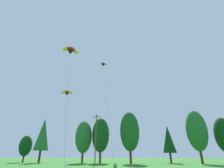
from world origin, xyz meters
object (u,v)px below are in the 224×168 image
Objects in this scene: kite_flyer_mid at (115,168)px; parafoil_kite_high_orange at (67,93)px; kite_flyer_near at (66,167)px; utility_pole at (96,138)px; parafoil_kite_mid_blue_white at (103,65)px; parafoil_kite_far_red_yellow at (71,51)px.

parafoil_kite_high_orange reaches higher than kite_flyer_mid.
kite_flyer_near is 6.86m from kite_flyer_mid.
utility_pole is at bearing 19.22° from parafoil_kite_high_orange.
kite_flyer_near is at bearing -91.34° from utility_pole.
parafoil_kite_far_red_yellow is (-6.44, -7.93, -0.45)m from parafoil_kite_mid_blue_white.
kite_flyer_near is (-0.41, -17.46, -5.17)m from utility_pole.
parafoil_kite_high_orange is (-6.99, 14.88, 15.97)m from kite_flyer_near.
parafoil_kite_far_red_yellow is (-10.88, 8.88, 23.47)m from kite_flyer_mid.
parafoil_kite_far_red_yellow is at bearing -129.08° from parafoil_kite_mid_blue_white.
parafoil_kite_high_orange reaches higher than utility_pole.
kite_flyer_mid is at bearing -50.31° from parafoil_kite_high_orange.
parafoil_kite_high_orange is at bearing 110.19° from parafoil_kite_far_red_yellow.
parafoil_kite_far_red_yellow is at bearing 140.78° from kite_flyer_mid.
kite_flyer_near is at bearing -60.07° from parafoil_kite_far_red_yellow.
utility_pole is 13.34m from parafoil_kite_high_orange.
parafoil_kite_high_orange is at bearing 129.69° from kite_flyer_mid.
kite_flyer_mid is at bearing -71.77° from utility_pole.
parafoil_kite_mid_blue_white is at bearing 81.63° from kite_flyer_near.
parafoil_kite_far_red_yellow reaches higher than kite_flyer_mid.
utility_pole is at bearing 88.66° from kite_flyer_near.
parafoil_kite_mid_blue_white is at bearing 104.79° from kite_flyer_mid.
utility_pole reaches higher than kite_flyer_mid.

